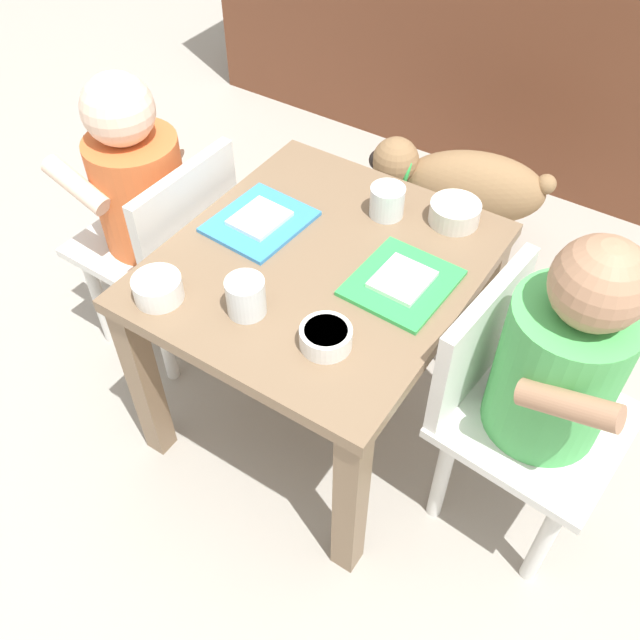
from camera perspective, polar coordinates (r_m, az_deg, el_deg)
The scene contains 13 objects.
ground_plane at distance 1.52m, azimuth 0.00°, elevation -7.26°, with size 7.00×7.00×0.00m, color #9E998E.
kitchen_cabinet_back at distance 2.13m, azimuth 19.36°, elevation 23.53°, with size 2.11×0.33×0.94m, color brown.
dining_table at distance 1.25m, azimuth 0.00°, elevation 2.32°, with size 0.51×0.57×0.43m.
seated_child_left at distance 1.43m, azimuth -14.47°, elevation 10.12°, with size 0.29×0.29×0.65m.
seated_child_right at distance 1.11m, azimuth 18.63°, elevation -3.68°, with size 0.31×0.31×0.67m.
dog at distance 1.80m, azimuth 11.69°, elevation 10.84°, with size 0.45×0.27×0.31m.
food_tray_left at distance 1.27m, azimuth -5.00°, elevation 8.17°, with size 0.16×0.18×0.02m.
food_tray_right at distance 1.16m, azimuth 6.80°, elevation 3.14°, with size 0.16×0.18×0.02m.
water_cup_left at distance 1.10m, azimuth -6.14°, elevation 1.79°, with size 0.06×0.06×0.06m.
water_cup_right at distance 1.29m, azimuth 5.56°, elevation 9.62°, with size 0.06×0.06×0.06m.
cereal_bowl_left_side at distance 1.29m, azimuth 11.09°, elevation 8.76°, with size 0.09×0.09×0.04m.
veggie_bowl_near at distance 1.15m, azimuth -13.28°, elevation 2.62°, with size 0.08×0.08×0.04m.
cereal_bowl_right_side at distance 1.05m, azimuth 0.49°, elevation -1.38°, with size 0.08×0.08×0.03m.
Camera 1 is at (0.49, -0.74, 1.23)m, focal length 38.69 mm.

